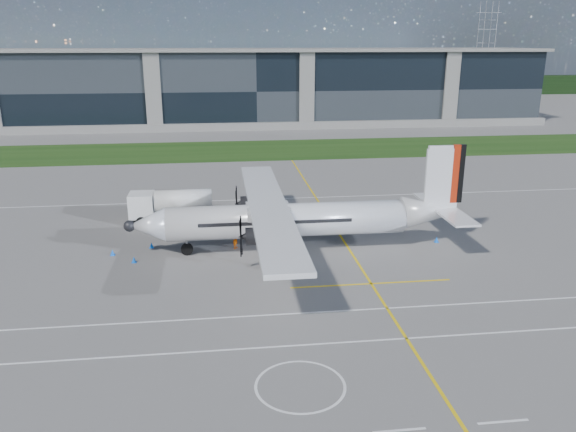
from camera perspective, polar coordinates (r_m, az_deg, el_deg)
name	(u,v)px	position (r m, az deg, el deg)	size (l,w,h in m)	color
ground	(271,160)	(84.81, -1.70, 5.75)	(400.00, 400.00, 0.00)	#5A5855
grass_strip	(267,150)	(92.63, -2.17, 6.74)	(400.00, 18.00, 0.04)	#17380F
terminal_building	(253,88)	(123.34, -3.53, 12.87)	(120.00, 20.00, 15.00)	black
tree_line	(242,88)	(183.43, -4.74, 12.88)	(400.00, 6.00, 6.00)	black
pylon_east	(485,48)	(213.88, 19.41, 15.84)	(9.00, 4.60, 30.00)	gray
yellow_taxiway_centerline	(329,218)	(56.42, 4.21, -0.25)	(0.20, 70.00, 0.01)	yellow
white_lane_line	(357,342)	(34.25, 7.06, -12.54)	(90.00, 0.15, 0.01)	white
turboprop_aircraft	(299,200)	(46.50, 1.15, 1.59)	(28.18, 29.22, 8.77)	white
fuel_tanker_truck	(165,206)	(56.14, -12.38, 0.98)	(8.45, 2.75, 3.17)	silver
baggage_tug	(175,223)	(53.37, -11.45, -0.70)	(2.65, 1.59, 1.59)	silver
ground_crew_person	(235,237)	(48.14, -5.37, -2.13)	(0.83, 0.59, 2.03)	#F25907
safety_cone_tail	(437,240)	(51.31, 14.85, -2.32)	(0.36, 0.36, 0.50)	blue
safety_cone_fwd	(112,252)	(48.85, -17.41, -3.55)	(0.36, 0.36, 0.50)	blue
safety_cone_nose_port	(134,260)	(46.80, -15.39, -4.29)	(0.36, 0.36, 0.50)	blue
safety_cone_nose_stbd	(152,245)	(49.67, -13.69, -2.89)	(0.36, 0.36, 0.50)	blue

